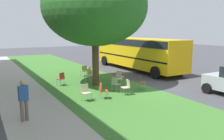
# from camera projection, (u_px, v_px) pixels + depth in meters

# --- Properties ---
(ground) EXTENTS (80.00, 80.00, 0.00)m
(ground) POSITION_uv_depth(u_px,v_px,m) (153.00, 87.00, 14.95)
(ground) COLOR #424247
(grass_verge) EXTENTS (48.00, 6.00, 0.01)m
(grass_verge) POSITION_uv_depth(u_px,v_px,m) (110.00, 93.00, 13.37)
(grass_verge) COLOR #3D752D
(grass_verge) RESTS_ON ground
(sidewalk_strip) EXTENTS (48.00, 2.80, 0.01)m
(sidewalk_strip) POSITION_uv_depth(u_px,v_px,m) (31.00, 106.00, 11.19)
(sidewalk_strip) COLOR #ADA89E
(sidewalk_strip) RESTS_ON ground
(street_tree) EXTENTS (6.64, 6.64, 7.49)m
(street_tree) POSITION_uv_depth(u_px,v_px,m) (95.00, 7.00, 14.62)
(street_tree) COLOR brown
(street_tree) RESTS_ON ground
(chair_0) EXTENTS (0.55, 0.55, 0.88)m
(chair_0) POSITION_uv_depth(u_px,v_px,m) (115.00, 83.00, 13.69)
(chair_0) COLOR #ADA393
(chair_0) RESTS_ON ground
(chair_1) EXTENTS (0.55, 0.54, 0.88)m
(chair_1) POSITION_uv_depth(u_px,v_px,m) (61.00, 78.00, 15.14)
(chair_1) COLOR #B7332D
(chair_1) RESTS_ON ground
(chair_2) EXTENTS (0.59, 0.59, 0.88)m
(chair_2) POSITION_uv_depth(u_px,v_px,m) (91.00, 72.00, 17.44)
(chair_2) COLOR beige
(chair_2) RESTS_ON ground
(chair_3) EXTENTS (0.56, 0.57, 0.88)m
(chair_3) POSITION_uv_depth(u_px,v_px,m) (89.00, 74.00, 16.41)
(chair_3) COLOR beige
(chair_3) RESTS_ON ground
(chair_4) EXTENTS (0.54, 0.55, 0.88)m
(chair_4) POSITION_uv_depth(u_px,v_px,m) (118.00, 78.00, 15.25)
(chair_4) COLOR beige
(chair_4) RESTS_ON ground
(chair_5) EXTENTS (0.51, 0.52, 0.88)m
(chair_5) POSITION_uv_depth(u_px,v_px,m) (103.00, 89.00, 12.19)
(chair_5) COLOR #C64C1E
(chair_5) RESTS_ON ground
(chair_6) EXTENTS (0.56, 0.57, 0.88)m
(chair_6) POSITION_uv_depth(u_px,v_px,m) (120.00, 76.00, 15.85)
(chair_6) COLOR beige
(chair_6) RESTS_ON ground
(chair_7) EXTENTS (0.59, 0.59, 0.88)m
(chair_7) POSITION_uv_depth(u_px,v_px,m) (141.00, 81.00, 14.16)
(chair_7) COLOR brown
(chair_7) RESTS_ON ground
(chair_8) EXTENTS (0.45, 0.45, 0.88)m
(chair_8) POSITION_uv_depth(u_px,v_px,m) (86.00, 91.00, 11.85)
(chair_8) COLOR beige
(chair_8) RESTS_ON ground
(chair_9) EXTENTS (0.48, 0.49, 0.88)m
(chair_9) POSITION_uv_depth(u_px,v_px,m) (126.00, 86.00, 12.95)
(chair_9) COLOR beige
(chair_9) RESTS_ON ground
(chair_10) EXTENTS (0.43, 0.43, 0.88)m
(chair_10) POSITION_uv_depth(u_px,v_px,m) (84.00, 70.00, 18.14)
(chair_10) COLOR olive
(chair_10) RESTS_ON ground
(school_bus) EXTENTS (10.40, 2.80, 2.88)m
(school_bus) POSITION_uv_depth(u_px,v_px,m) (138.00, 51.00, 21.07)
(school_bus) COLOR yellow
(school_bus) RESTS_ON ground
(pedestrian_0) EXTENTS (0.24, 0.38, 1.69)m
(pedestrian_0) POSITION_uv_depth(u_px,v_px,m) (24.00, 99.00, 9.16)
(pedestrian_0) COLOR #726659
(pedestrian_0) RESTS_ON ground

